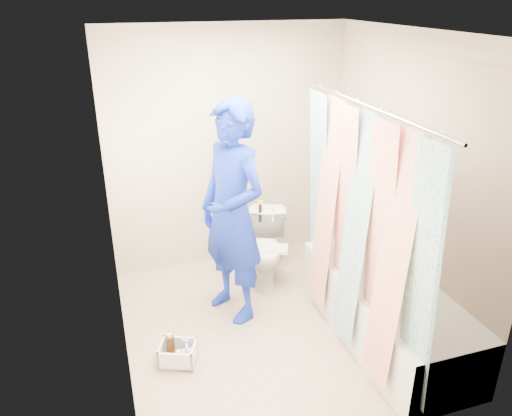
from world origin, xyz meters
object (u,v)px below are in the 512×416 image
object	(u,v)px
bathtub	(386,309)
plumber	(232,214)
toilet	(266,249)
cleaning_caddy	(179,354)

from	to	relation	value
bathtub	plumber	bearing A→B (deg)	145.56
bathtub	toilet	world-z (taller)	toilet
toilet	cleaning_caddy	xyz separation A→B (m)	(-1.05, -0.96, -0.26)
bathtub	plumber	xyz separation A→B (m)	(-1.08, 0.74, 0.69)
bathtub	cleaning_caddy	bearing A→B (deg)	173.00
toilet	plumber	bearing A→B (deg)	-115.44
bathtub	toilet	distance (m)	1.33
plumber	cleaning_caddy	xyz separation A→B (m)	(-0.59, -0.54, -0.88)
plumber	cleaning_caddy	distance (m)	1.19
cleaning_caddy	plumber	bearing A→B (deg)	65.00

